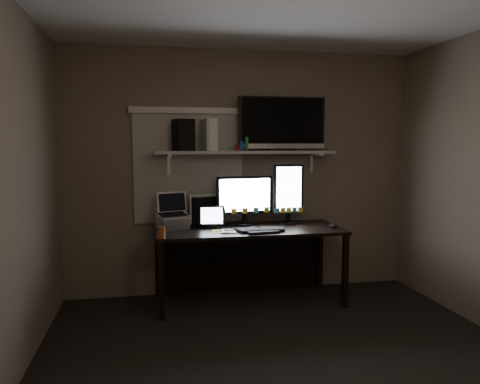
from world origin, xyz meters
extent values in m
plane|color=black|center=(0.00, 0.00, 0.00)|extent=(3.60, 3.60, 0.00)
plane|color=#685B4A|center=(0.00, 1.80, 1.25)|extent=(3.60, 0.00, 3.60)
plane|color=#685B4A|center=(-1.80, 0.00, 1.25)|extent=(0.00, 3.60, 3.60)
cube|color=#B0AC9D|center=(-0.55, 1.79, 1.30)|extent=(1.10, 0.02, 1.10)
cube|color=black|center=(0.00, 1.43, 0.71)|extent=(1.80, 0.75, 0.03)
cube|color=black|center=(0.00, 1.78, 0.35)|extent=(1.80, 0.02, 0.70)
cube|color=black|center=(-0.86, 1.09, 0.35)|extent=(0.05, 0.05, 0.70)
cube|color=black|center=(0.86, 1.09, 0.35)|extent=(0.05, 0.05, 0.70)
cube|color=black|center=(-0.86, 1.76, 0.35)|extent=(0.05, 0.05, 0.70)
cube|color=black|center=(0.86, 1.76, 0.35)|extent=(0.05, 0.05, 0.70)
cube|color=#A4A39F|center=(0.00, 1.62, 1.46)|extent=(1.80, 0.35, 0.03)
cube|color=black|center=(-0.01, 1.60, 0.98)|extent=(0.58, 0.13, 0.51)
cube|color=black|center=(0.45, 1.59, 1.04)|extent=(0.31, 0.07, 0.62)
cube|color=black|center=(0.07, 1.26, 0.74)|extent=(0.47, 0.23, 0.03)
ellipsoid|color=black|center=(0.81, 1.30, 0.75)|extent=(0.09, 0.12, 0.04)
cube|color=silver|center=(-0.23, 1.28, 0.74)|extent=(0.16, 0.21, 0.01)
cube|color=black|center=(-0.36, 1.51, 0.84)|extent=(0.26, 0.14, 0.22)
cube|color=black|center=(-0.42, 1.68, 0.89)|extent=(0.27, 0.18, 0.31)
cube|color=silver|center=(-0.73, 1.51, 0.90)|extent=(0.37, 0.33, 0.34)
cylinder|color=#91441A|center=(-0.85, 1.10, 0.78)|extent=(0.08, 0.08, 0.10)
cube|color=black|center=(0.39, 1.66, 1.75)|extent=(0.90, 0.18, 0.54)
cube|color=beige|center=(-0.36, 1.65, 1.64)|extent=(0.14, 0.28, 0.31)
cube|color=black|center=(-0.61, 1.60, 1.63)|extent=(0.22, 0.24, 0.30)
camera|label=1|loc=(-0.95, -2.96, 1.55)|focal=35.00mm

